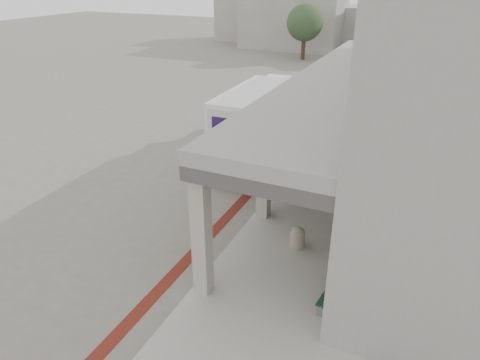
% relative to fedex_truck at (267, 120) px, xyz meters
% --- Properties ---
extents(ground, '(120.00, 120.00, 0.00)m').
position_rel_fedex_truck_xyz_m(ground, '(-0.28, -5.41, -1.67)').
color(ground, '#6A655B').
rests_on(ground, ground).
extents(bike_lane_stripe, '(0.35, 40.00, 0.01)m').
position_rel_fedex_truck_xyz_m(bike_lane_stripe, '(0.72, -3.41, -1.66)').
color(bike_lane_stripe, '#601E13').
rests_on(bike_lane_stripe, ground).
extents(sidewalk, '(4.40, 28.00, 0.12)m').
position_rel_fedex_truck_xyz_m(sidewalk, '(3.72, -5.41, -1.61)').
color(sidewalk, '#A09C8F').
rests_on(sidewalk, ground).
extents(transit_building, '(7.60, 17.00, 7.00)m').
position_rel_fedex_truck_xyz_m(transit_building, '(6.55, -0.91, 1.73)').
color(transit_building, gray).
rests_on(transit_building, ground).
extents(distant_backdrop, '(28.00, 10.00, 6.50)m').
position_rel_fedex_truck_xyz_m(distant_backdrop, '(-3.13, 30.47, 1.04)').
color(distant_backdrop, gray).
rests_on(distant_backdrop, ground).
extents(tree_left, '(3.20, 3.20, 4.80)m').
position_rel_fedex_truck_xyz_m(tree_left, '(-5.28, 22.59, 1.51)').
color(tree_left, '#38281C').
rests_on(tree_left, ground).
extents(tree_mid, '(3.20, 3.20, 4.80)m').
position_rel_fedex_truck_xyz_m(tree_mid, '(1.72, 24.59, 1.51)').
color(tree_mid, '#38281C').
rests_on(tree_mid, ground).
extents(fedex_truck, '(2.43, 7.38, 3.13)m').
position_rel_fedex_truck_xyz_m(fedex_truck, '(0.00, 0.00, 0.00)').
color(fedex_truck, black).
rests_on(fedex_truck, ground).
extents(bench, '(0.61, 1.83, 0.42)m').
position_rel_fedex_truck_xyz_m(bench, '(4.92, -7.87, -1.25)').
color(bench, gray).
rests_on(bench, sidewalk).
extents(bollard_near, '(0.36, 0.36, 0.53)m').
position_rel_fedex_truck_xyz_m(bollard_near, '(1.82, -4.78, -1.28)').
color(bollard_near, gray).
rests_on(bollard_near, sidewalk).
extents(bollard_far, '(0.43, 0.43, 0.64)m').
position_rel_fedex_truck_xyz_m(bollard_far, '(3.37, -6.14, -1.23)').
color(bollard_far, gray).
rests_on(bollard_far, sidewalk).
extents(utility_cabinet, '(0.51, 0.63, 0.94)m').
position_rel_fedex_truck_xyz_m(utility_cabinet, '(4.02, -3.36, -1.08)').
color(utility_cabinet, gray).
rests_on(utility_cabinet, sidewalk).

